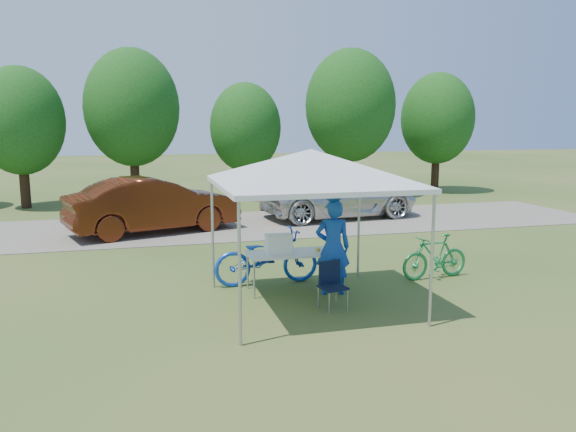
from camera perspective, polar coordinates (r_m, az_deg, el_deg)
The scene contains 13 objects.
ground at distance 10.00m, azimuth 2.24°, elevation -9.00°, with size 100.00×100.00×0.00m, color #2D5119.
gravel_strip at distance 17.58m, azimuth -5.41°, elevation -0.95°, with size 24.00×5.00×0.02m, color gray.
canopy at distance 9.50m, azimuth 2.34°, elevation 6.35°, with size 4.53×4.53×3.00m.
treeline at distance 23.26m, azimuth -8.77°, elevation 10.22°, with size 24.89×4.28×6.30m.
folding_table at distance 10.66m, azimuth 0.71°, elevation -3.91°, with size 1.81×0.76×0.75m.
folding_chair at distance 9.75m, azimuth 4.41°, elevation -6.60°, with size 0.49×0.51×0.81m.
cooler at distance 10.53m, azimuth -0.97°, elevation -2.84°, with size 0.49×0.33×0.35m.
ice_cream_cup at distance 10.72m, azimuth 3.07°, elevation -3.44°, with size 0.08×0.08×0.06m, color yellow.
cyclist at distance 10.42m, azimuth 4.57°, elevation -3.19°, with size 0.65×0.43×1.78m, color #1543B1.
bike_blue at distance 11.11m, azimuth -2.18°, elevation -4.19°, with size 0.73×2.09×1.10m, color blue.
bike_green at distance 11.90m, azimuth 14.70°, elevation -4.01°, with size 0.43×1.53×0.92m, color #1B7C3E.
minivan at distance 19.03m, azimuth 5.23°, elevation 2.14°, with size 2.47×5.37×1.49m, color silver.
sedan at distance 16.70m, azimuth -13.51°, elevation 1.10°, with size 1.70×4.86×1.60m, color #4F1E0D.
Camera 1 is at (-2.80, -9.07, 3.16)m, focal length 35.00 mm.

